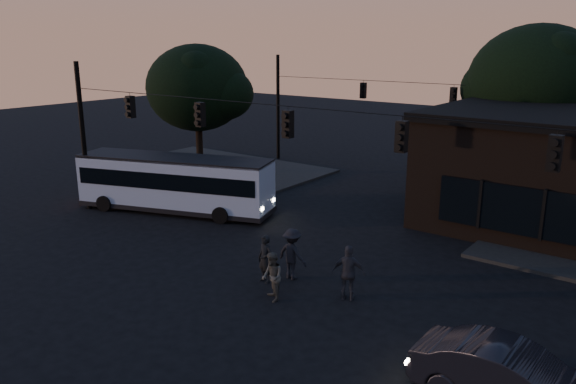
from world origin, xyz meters
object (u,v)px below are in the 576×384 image
Objects in this scene: bus at (175,181)px; pedestrian_c at (349,273)px; car at (512,378)px; pedestrian_b at (272,277)px; pedestrian_d at (292,254)px; pedestrian_a at (265,259)px.

pedestrian_c is at bearing -34.64° from bus.
pedestrian_b reaches higher than car.
pedestrian_c is 1.01× the size of pedestrian_d.
pedestrian_c is (3.15, 0.57, 0.08)m from pedestrian_a.
car is at bearing -37.32° from bus.
pedestrian_d is (-2.55, 0.27, -0.01)m from pedestrian_c.
car is at bearing 134.62° from pedestrian_c.
pedestrian_b is 2.57m from pedestrian_c.
pedestrian_c is (-6.09, 2.62, 0.20)m from car.
pedestrian_d is at bearing -37.01° from bus.
pedestrian_c is (2.02, 1.59, 0.12)m from pedestrian_b.
pedestrian_c reaches higher than pedestrian_b.
pedestrian_a is at bearing -42.65° from bus.
pedestrian_d is (0.60, 0.84, 0.07)m from pedestrian_a.
pedestrian_a is at bearing 59.19° from pedestrian_d.
pedestrian_a is 0.92× the size of pedestrian_c.
pedestrian_a is 3.20m from pedestrian_c.
bus is 2.21× the size of car.
bus is 5.39× the size of pedestrian_d.
pedestrian_b is (1.13, -1.01, -0.04)m from pedestrian_a.
pedestrian_d is at bearing 64.83° from pedestrian_a.
bus is at bearing 71.38° from car.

